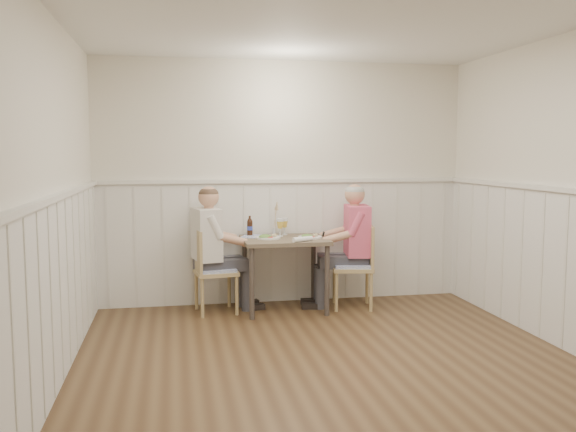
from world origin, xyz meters
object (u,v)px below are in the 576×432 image
(chair_left, at_px, (211,268))
(beer_bottle, at_px, (250,227))
(grass_vase, at_px, (274,219))
(dining_table, at_px, (284,248))
(diner_cream, at_px, (211,259))
(man_in_pink, at_px, (353,255))
(chair_right, at_px, (358,263))

(chair_left, height_order, beer_bottle, beer_bottle)
(grass_vase, bearing_deg, dining_table, -77.09)
(diner_cream, relative_size, grass_vase, 3.51)
(dining_table, xyz_separation_m, man_in_pink, (0.74, 0.02, -0.09))
(chair_right, bearing_deg, dining_table, 176.68)
(dining_table, bearing_deg, beer_bottle, 142.93)
(diner_cream, bearing_deg, grass_vase, 16.29)
(man_in_pink, xyz_separation_m, grass_vase, (-0.80, 0.25, 0.36))
(beer_bottle, bearing_deg, diner_cream, -156.54)
(chair_left, height_order, man_in_pink, man_in_pink)
(chair_right, height_order, man_in_pink, man_in_pink)
(man_in_pink, relative_size, grass_vase, 3.54)
(chair_right, distance_m, chair_left, 1.53)
(chair_right, height_order, grass_vase, grass_vase)
(dining_table, height_order, beer_bottle, beer_bottle)
(beer_bottle, bearing_deg, chair_left, -153.43)
(man_in_pink, bearing_deg, dining_table, -178.69)
(diner_cream, bearing_deg, chair_right, -3.96)
(chair_left, xyz_separation_m, beer_bottle, (0.43, 0.21, 0.38))
(diner_cream, distance_m, grass_vase, 0.81)
(chair_right, relative_size, chair_left, 1.02)
(chair_left, bearing_deg, diner_cream, 86.00)
(chair_left, bearing_deg, grass_vase, 18.44)
(man_in_pink, bearing_deg, beer_bottle, 167.85)
(chair_left, distance_m, man_in_pink, 1.49)
(chair_left, xyz_separation_m, man_in_pink, (1.49, -0.01, 0.09))
(chair_left, xyz_separation_m, grass_vase, (0.69, 0.23, 0.45))
(chair_right, bearing_deg, diner_cream, 176.04)
(chair_left, relative_size, grass_vase, 2.30)
(man_in_pink, distance_m, beer_bottle, 1.13)
(dining_table, distance_m, chair_right, 0.79)
(man_in_pink, bearing_deg, chair_right, -61.20)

